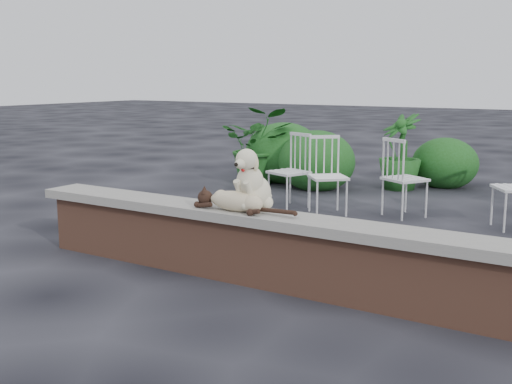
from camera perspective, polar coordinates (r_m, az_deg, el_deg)
The scene contains 11 objects.
ground at distance 4.84m, azimuth 8.50°, elevation -9.63°, with size 60.00×60.00×0.00m, color black.
brick_wall at distance 4.76m, azimuth 8.58°, elevation -6.81°, with size 6.00×0.30×0.50m, color brown.
capstone at distance 4.69m, azimuth 8.67°, elevation -3.41°, with size 6.20×0.40×0.08m, color slate.
dog at distance 5.13m, azimuth -0.14°, elevation 1.27°, with size 0.34×0.44×0.51m, color beige, non-canonical shape.
cat at distance 5.08m, azimuth -1.81°, elevation -0.71°, with size 1.08×0.26×0.18m, color #C3AC8B, non-canonical shape.
chair_c at distance 7.70m, azimuth 13.25°, elevation 1.28°, with size 0.56×0.56×0.94m, color white, non-canonical shape.
chair_b at distance 8.04m, azimuth 2.96°, elevation 1.92°, with size 0.56×0.56×0.94m, color white, non-canonical shape.
chair_a at distance 7.68m, azimuth 6.49°, elevation 1.47°, with size 0.56×0.56×0.94m, color white, non-canonical shape.
potted_plant_a at distance 9.84m, azimuth 0.25°, elevation 4.23°, with size 1.08×0.94×1.20m, color #194914.
potted_plant_b at distance 9.57m, azimuth 12.82°, elevation 3.56°, with size 0.63×0.63×1.12m, color #194914.
shrubbery at distance 9.79m, azimuth 6.60°, elevation 3.02°, with size 3.43×2.18×0.99m.
Camera 1 is at (1.80, -4.19, 1.64)m, focal length 44.52 mm.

